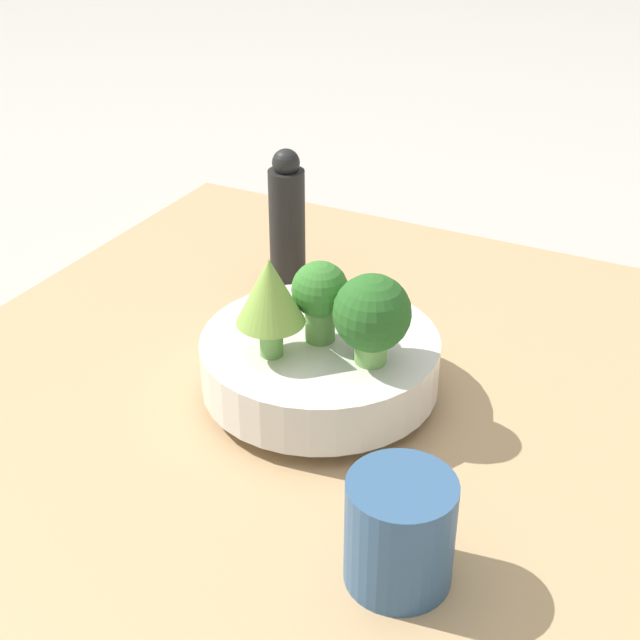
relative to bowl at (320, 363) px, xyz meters
The scene contains 8 objects.
ground_plane 0.08m from the bowl, 47.44° to the left, with size 6.00×6.00×0.00m, color #ADA89E.
table 0.06m from the bowl, 47.44° to the left, with size 0.82×0.78×0.04m.
bowl is the anchor object (origin of this frame).
broccoli_floret_center 0.07m from the bowl, 14.04° to the left, with size 0.05×0.05×0.08m.
romanesco_piece_far 0.10m from the bowl, 148.23° to the left, with size 0.06×0.06×0.09m.
broccoli_floret_front 0.09m from the bowl, 103.47° to the right, with size 0.07×0.07×0.08m.
cup 0.24m from the bowl, 139.36° to the right, with size 0.08×0.08×0.09m.
pepper_mill 0.23m from the bowl, 36.12° to the left, with size 0.04×0.04×0.16m.
Camera 1 is at (-0.63, -0.32, 0.53)m, focal length 50.00 mm.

